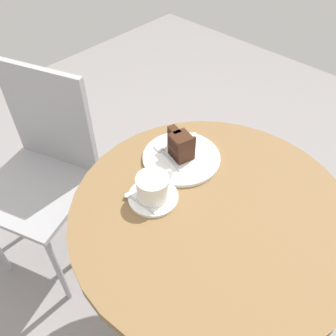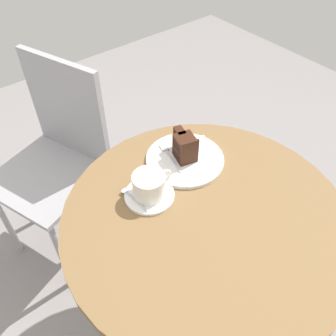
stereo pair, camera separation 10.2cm
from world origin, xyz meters
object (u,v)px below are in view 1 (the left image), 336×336
(saucer, at_px, (153,197))
(teaspoon, at_px, (136,200))
(napkin, at_px, (181,152))
(cafe_chair, at_px, (44,161))
(fork, at_px, (165,154))
(coffee_cup, at_px, (153,187))
(cake_slice, at_px, (180,145))
(cake_plate, at_px, (181,158))

(saucer, relative_size, teaspoon, 1.28)
(napkin, bearing_deg, cafe_chair, 116.69)
(saucer, distance_m, cafe_chair, 0.58)
(saucer, xyz_separation_m, cafe_chair, (-0.05, 0.55, -0.19))
(teaspoon, bearing_deg, fork, -73.11)
(coffee_cup, relative_size, cake_slice, 1.19)
(coffee_cup, relative_size, cafe_chair, 0.14)
(coffee_cup, xyz_separation_m, napkin, (0.19, 0.07, -0.04))
(coffee_cup, distance_m, napkin, 0.21)
(coffee_cup, bearing_deg, cake_plate, 15.25)
(teaspoon, height_order, napkin, teaspoon)
(coffee_cup, distance_m, cafe_chair, 0.60)
(fork, xyz_separation_m, cafe_chair, (-0.19, 0.46, -0.20))
(saucer, distance_m, cake_slice, 0.19)
(saucer, distance_m, cake_plate, 0.18)
(coffee_cup, height_order, cake_plate, coffee_cup)
(fork, bearing_deg, teaspoon, 123.67)
(teaspoon, height_order, cake_plate, teaspoon)
(coffee_cup, relative_size, cake_plate, 0.51)
(cake_plate, bearing_deg, saucer, -164.70)
(teaspoon, distance_m, cake_plate, 0.22)
(saucer, bearing_deg, cake_slice, 17.34)
(cake_slice, bearing_deg, saucer, -162.66)
(teaspoon, xyz_separation_m, cafe_chair, (-0.01, 0.53, -0.20))
(cake_slice, bearing_deg, cafe_chair, 114.34)
(teaspoon, relative_size, napkin, 0.54)
(fork, distance_m, cafe_chair, 0.54)
(teaspoon, height_order, cake_slice, cake_slice)
(saucer, bearing_deg, cake_plate, 15.30)
(cake_plate, height_order, napkin, cake_plate)
(cake_plate, bearing_deg, coffee_cup, -164.75)
(coffee_cup, height_order, cake_slice, cake_slice)
(fork, bearing_deg, saucer, 136.26)
(napkin, bearing_deg, saucer, -160.64)
(cafe_chair, bearing_deg, fork, 2.56)
(teaspoon, xyz_separation_m, napkin, (0.24, 0.04, -0.01))
(teaspoon, relative_size, cake_slice, 1.07)
(saucer, bearing_deg, cafe_chair, 95.23)
(coffee_cup, bearing_deg, fork, 32.37)
(coffee_cup, height_order, cafe_chair, cafe_chair)
(cake_plate, distance_m, cake_slice, 0.05)
(fork, bearing_deg, cafe_chair, 36.59)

